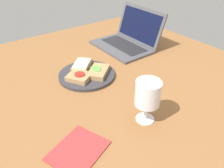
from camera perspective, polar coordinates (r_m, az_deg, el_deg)
wooden_table at (r=89.04cm, az=-1.47°, el=-1.45°), size 140.00×140.00×3.00cm
plate at (r=95.05cm, az=-6.59°, el=2.38°), size 24.13×24.13×1.33cm
sandwich_with_cucumber at (r=93.61cm, az=-3.62°, el=3.30°), size 12.91×13.49×2.50cm
sandwich_with_cheese at (r=98.14cm, az=-7.83°, el=4.76°), size 12.90×13.21×2.98cm
sandwich_with_tomato at (r=90.81cm, az=-8.57°, el=1.90°), size 11.81×11.42×2.71cm
wine_glass at (r=67.51cm, az=9.30°, el=-2.77°), size 7.95×7.95×14.80cm
laptop at (r=121.99cm, az=4.26°, el=11.80°), size 32.49×26.50×19.28cm
napkin at (r=64.88cm, az=-8.84°, el=-16.78°), size 17.33×18.86×0.40cm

